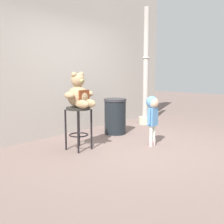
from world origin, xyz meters
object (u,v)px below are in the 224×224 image
(bar_stool_with_teddy, at_px, (78,119))
(teddy_bear, at_px, (79,94))
(trash_bin, at_px, (115,116))
(lamppost, at_px, (146,79))
(child_walking, at_px, (153,110))

(bar_stool_with_teddy, relative_size, teddy_bear, 1.24)
(trash_bin, relative_size, lamppost, 0.26)
(teddy_bear, xyz_separation_m, lamppost, (2.66, 0.45, 0.17))
(bar_stool_with_teddy, distance_m, trash_bin, 1.38)
(bar_stool_with_teddy, bearing_deg, child_walking, -39.50)
(child_walking, bearing_deg, trash_bin, 151.24)
(teddy_bear, distance_m, lamppost, 2.71)
(teddy_bear, height_order, lamppost, lamppost)
(child_walking, distance_m, lamppost, 2.13)
(teddy_bear, bearing_deg, lamppost, 9.64)
(teddy_bear, relative_size, trash_bin, 0.78)
(teddy_bear, bearing_deg, bar_stool_with_teddy, 90.00)
(teddy_bear, xyz_separation_m, child_walking, (1.00, -0.80, -0.30))
(bar_stool_with_teddy, distance_m, teddy_bear, 0.42)
(teddy_bear, distance_m, trash_bin, 1.49)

